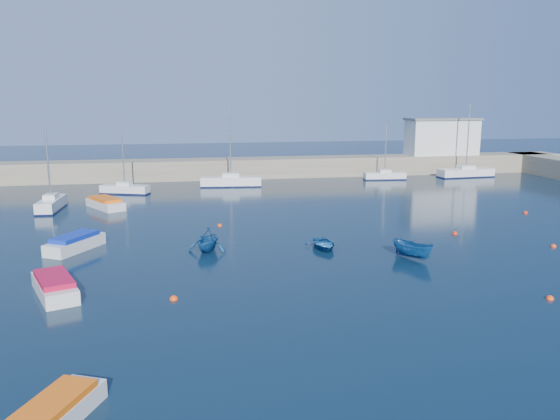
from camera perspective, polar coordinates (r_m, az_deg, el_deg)
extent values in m
plane|color=#0B1F30|center=(30.67, 4.83, -8.31)|extent=(220.00, 220.00, 0.00)
cube|color=gray|center=(74.76, -4.62, 4.37)|extent=(96.00, 4.50, 2.60)
cube|color=silver|center=(83.11, 16.54, 7.27)|extent=(10.00, 4.00, 5.00)
cube|color=silver|center=(56.65, -22.78, 0.54)|extent=(1.88, 5.77, 1.11)
cylinder|color=#B7BABC|center=(56.12, -23.07, 4.38)|extent=(0.17, 0.17, 6.55)
cube|color=silver|center=(64.04, -15.90, 2.08)|extent=(5.64, 3.36, 0.98)
cylinder|color=#B7BABC|center=(63.58, -16.07, 5.31)|extent=(0.14, 0.14, 6.28)
cube|color=silver|center=(67.23, -5.15, 2.98)|extent=(7.52, 2.79, 1.19)
cylinder|color=#B7BABC|center=(66.70, -5.23, 7.08)|extent=(0.17, 0.17, 8.45)
cube|color=silver|center=(74.17, 10.88, 3.51)|extent=(5.60, 2.01, 0.96)
cylinder|color=#B7BABC|center=(73.78, 10.98, 6.31)|extent=(0.14, 0.14, 6.31)
cube|color=silver|center=(79.56, 18.83, 3.69)|extent=(7.89, 2.72, 1.14)
cylinder|color=#B7BABC|center=(79.10, 19.06, 7.30)|extent=(0.16, 0.16, 8.92)
cube|color=silver|center=(32.10, -22.49, -7.52)|extent=(3.28, 5.06, 0.78)
cube|color=#BB0D32|center=(31.93, -22.56, -6.61)|extent=(2.78, 3.92, 0.29)
cube|color=silver|center=(40.89, -20.62, -3.39)|extent=(3.76, 4.81, 0.83)
cube|color=#0E299F|center=(40.76, -20.67, -2.62)|extent=(3.10, 3.78, 0.31)
cube|color=silver|center=(55.89, -17.78, 0.57)|extent=(4.21, 5.41, 0.78)
cube|color=orange|center=(55.79, -17.82, 1.11)|extent=(3.47, 4.24, 0.29)
cube|color=silver|center=(20.09, -22.52, -19.27)|extent=(2.93, 4.19, 0.68)
cube|color=orange|center=(19.87, -22.63, -18.10)|extent=(2.45, 3.26, 0.25)
imported|color=navy|center=(38.86, 4.57, -3.59)|extent=(2.21, 3.06, 0.62)
imported|color=navy|center=(38.32, -7.57, -3.08)|extent=(3.67, 3.91, 1.64)
imported|color=navy|center=(37.28, 13.71, -4.06)|extent=(2.57, 3.31, 1.21)
sphere|color=#FF430D|center=(29.67, -11.04, -9.17)|extent=(0.46, 0.46, 0.46)
sphere|color=red|center=(45.12, 17.80, -2.41)|extent=(0.46, 0.46, 0.46)
sphere|color=#FF430D|center=(43.94, 26.66, -3.45)|extent=(0.40, 0.40, 0.40)
sphere|color=#FF430D|center=(46.02, -6.32, -1.67)|extent=(0.40, 0.40, 0.40)
sphere|color=red|center=(55.83, 24.26, -0.31)|extent=(0.46, 0.46, 0.46)
sphere|color=#FF430D|center=(32.49, 26.36, -8.35)|extent=(0.42, 0.42, 0.42)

